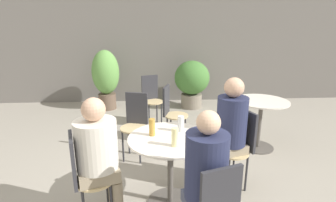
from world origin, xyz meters
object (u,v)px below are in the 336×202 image
at_px(cafe_table_near, 170,154).
at_px(beer_glass_2, 181,124).
at_px(beer_glass_1, 175,137).
at_px(beer_glass_0, 152,127).
at_px(bistro_chair_3, 135,120).
at_px(bistro_chair_2, 240,143).
at_px(seated_person_1, 205,174).
at_px(potted_plant_0, 106,76).
at_px(bistro_chair_4, 151,96).
at_px(seated_person_2, 230,126).
at_px(potted_plant_1, 192,81).
at_px(bistro_chair_5, 171,109).
at_px(cafe_table_far, 260,114).
at_px(seated_person_0, 99,152).
at_px(bistro_chair_0, 84,172).

height_order(cafe_table_near, beer_glass_2, beer_glass_2).
bearing_deg(beer_glass_1, beer_glass_0, 129.43).
height_order(bistro_chair_3, beer_glass_1, beer_glass_1).
bearing_deg(bistro_chair_2, seated_person_1, -50.29).
bearing_deg(potted_plant_0, beer_glass_1, -70.95).
bearing_deg(bistro_chair_4, seated_person_2, -87.30).
height_order(beer_glass_0, potted_plant_0, potted_plant_0).
distance_m(bistro_chair_3, beer_glass_1, 1.34).
height_order(cafe_table_near, potted_plant_1, potted_plant_1).
relative_size(cafe_table_near, beer_glass_2, 5.07).
height_order(bistro_chair_5, seated_person_2, seated_person_2).
distance_m(cafe_table_far, beer_glass_2, 1.68).
distance_m(beer_glass_0, beer_glass_1, 0.32).
bearing_deg(bistro_chair_4, seated_person_1, -101.56).
distance_m(cafe_table_near, potted_plant_1, 3.31).
relative_size(seated_person_0, beer_glass_0, 7.05).
distance_m(bistro_chair_5, potted_plant_0, 2.20).
bearing_deg(potted_plant_0, beer_glass_0, -72.86).
distance_m(bistro_chair_3, seated_person_2, 1.37).
bearing_deg(cafe_table_far, beer_glass_2, -140.78).
xyz_separation_m(potted_plant_0, potted_plant_1, (1.85, -0.01, -0.12)).
bearing_deg(beer_glass_1, bistro_chair_4, 95.04).
relative_size(bistro_chair_2, bistro_chair_5, 1.00).
xyz_separation_m(cafe_table_near, bistro_chair_3, (-0.41, 1.05, -0.02)).
relative_size(cafe_table_near, seated_person_2, 0.65).
relative_size(cafe_table_far, seated_person_1, 0.62).
bearing_deg(bistro_chair_2, seated_person_0, -90.00).
height_order(cafe_table_near, cafe_table_far, same).
relative_size(seated_person_1, seated_person_2, 0.96).
distance_m(beer_glass_2, potted_plant_1, 3.15).
xyz_separation_m(bistro_chair_3, seated_person_1, (0.62, -1.70, 0.19)).
height_order(seated_person_1, beer_glass_0, seated_person_1).
relative_size(seated_person_1, beer_glass_0, 7.16).
bearing_deg(cafe_table_near, potted_plant_0, 109.65).
xyz_separation_m(seated_person_2, potted_plant_1, (0.04, 3.03, -0.15)).
relative_size(cafe_table_far, potted_plant_1, 0.73).
bearing_deg(cafe_table_near, beer_glass_2, 51.94).
distance_m(cafe_table_near, beer_glass_2, 0.32).
bearing_deg(seated_person_0, beer_glass_0, -77.98).
xyz_separation_m(bistro_chair_5, seated_person_2, (0.54, -1.26, 0.22)).
height_order(cafe_table_far, potted_plant_0, potted_plant_0).
distance_m(bistro_chair_2, beer_glass_1, 0.92).
relative_size(seated_person_2, beer_glass_0, 7.44).
height_order(bistro_chair_3, seated_person_0, seated_person_0).
relative_size(cafe_table_far, bistro_chair_3, 0.85).
xyz_separation_m(bistro_chair_2, seated_person_0, (-1.43, -0.46, 0.17)).
height_order(bistro_chair_0, bistro_chair_5, same).
bearing_deg(bistro_chair_2, beer_glass_1, -77.82).
distance_m(bistro_chair_5, beer_glass_2, 1.35).
xyz_separation_m(bistro_chair_0, seated_person_1, (0.99, -0.40, 0.19)).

